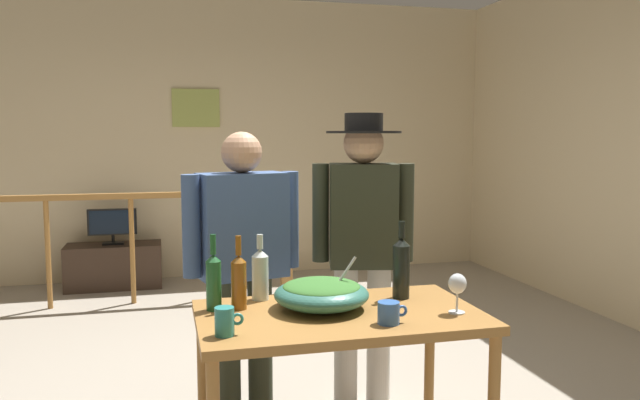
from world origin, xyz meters
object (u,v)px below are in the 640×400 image
at_px(tv_console, 114,266).
at_px(serving_table, 339,331).
at_px(flat_screen_tv, 112,223).
at_px(mug_blue, 389,313).
at_px(wine_bottle_clear, 260,273).
at_px(wine_bottle_dark, 401,267).
at_px(wine_bottle_green, 214,280).
at_px(wine_bottle_amber, 239,280).
at_px(wine_glass, 457,285).
at_px(salad_bowl, 322,293).
at_px(framed_picture, 196,108).
at_px(stair_railing, 154,229).
at_px(person_standing_left, 243,252).
at_px(person_standing_right, 363,236).
at_px(mug_teal, 225,321).

xyz_separation_m(tv_console, serving_table, (1.20, -3.82, 0.45)).
bearing_deg(flat_screen_tv, mug_blue, -71.31).
height_order(wine_bottle_clear, wine_bottle_dark, wine_bottle_dark).
height_order(wine_bottle_dark, wine_bottle_green, wine_bottle_dark).
relative_size(serving_table, wine_bottle_dark, 3.35).
height_order(flat_screen_tv, wine_bottle_amber, wine_bottle_amber).
relative_size(flat_screen_tv, wine_bottle_green, 1.37).
height_order(wine_glass, wine_bottle_dark, wine_bottle_dark).
relative_size(tv_console, mug_blue, 7.24).
bearing_deg(flat_screen_tv, salad_bowl, -72.93).
xyz_separation_m(framed_picture, wine_bottle_clear, (0.07, -3.82, -0.89)).
relative_size(framed_picture, wine_bottle_green, 1.45).
distance_m(framed_picture, wine_bottle_green, 4.05).
height_order(stair_railing, wine_bottle_green, wine_bottle_green).
distance_m(serving_table, wine_bottle_clear, 0.46).
height_order(tv_console, wine_bottle_amber, wine_bottle_amber).
xyz_separation_m(wine_glass, person_standing_left, (-0.80, 0.82, 0.03)).
relative_size(wine_glass, person_standing_right, 0.11).
xyz_separation_m(wine_glass, person_standing_right, (-0.15, 0.82, 0.09)).
relative_size(serving_table, wine_bottle_green, 3.64).
xyz_separation_m(framed_picture, mug_teal, (-0.13, -4.30, -0.96)).
bearing_deg(wine_bottle_amber, framed_picture, 89.43).
xyz_separation_m(serving_table, mug_teal, (-0.50, -0.19, 0.14)).
distance_m(wine_glass, wine_bottle_clear, 0.88).
xyz_separation_m(salad_bowl, wine_bottle_green, (-0.46, 0.09, 0.06)).
relative_size(wine_bottle_dark, person_standing_right, 0.22).
xyz_separation_m(stair_railing, wine_glass, (1.29, -3.30, 0.20)).
bearing_deg(mug_blue, serving_table, 125.78).
bearing_deg(stair_railing, person_standing_left, -78.98).
height_order(flat_screen_tv, mug_blue, mug_blue).
distance_m(wine_bottle_dark, mug_teal, 0.92).
height_order(wine_bottle_amber, person_standing_right, person_standing_right).
height_order(stair_railing, mug_teal, stair_railing).
bearing_deg(wine_glass, wine_bottle_green, 163.34).
bearing_deg(wine_bottle_amber, salad_bowl, -13.47).
bearing_deg(wine_bottle_dark, salad_bowl, -168.30).
distance_m(flat_screen_tv, person_standing_left, 3.24).
height_order(stair_railing, person_standing_left, person_standing_left).
height_order(tv_console, person_standing_left, person_standing_left).
bearing_deg(wine_glass, wine_bottle_dark, 115.95).
xyz_separation_m(tv_console, wine_bottle_green, (0.69, -3.65, 0.66)).
relative_size(wine_bottle_clear, mug_blue, 2.43).
distance_m(serving_table, mug_teal, 0.56).
xyz_separation_m(tv_console, salad_bowl, (1.14, -3.75, 0.60)).
xyz_separation_m(stair_railing, wine_bottle_green, (0.29, -3.00, 0.21)).
bearing_deg(person_standing_right, stair_railing, -52.32).
height_order(flat_screen_tv, wine_bottle_green, wine_bottle_green).
bearing_deg(person_standing_left, salad_bowl, 100.22).
distance_m(tv_console, serving_table, 4.03).
bearing_deg(flat_screen_tv, serving_table, -72.38).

